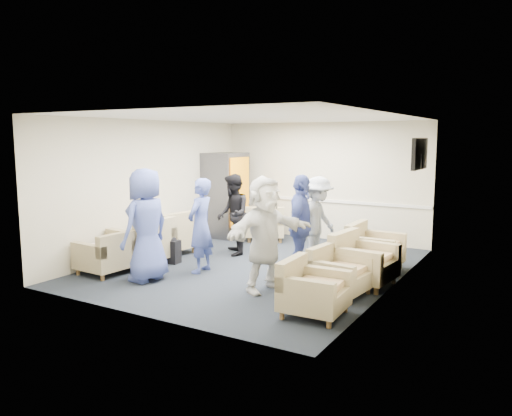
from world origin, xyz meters
The scene contains 25 objects.
floor centered at (0.00, 0.00, 0.00)m, with size 6.00×6.00×0.00m, color black.
ceiling centered at (0.00, 0.00, 2.70)m, with size 6.00×6.00×0.00m, color silver.
back_wall centered at (0.00, 3.00, 1.35)m, with size 5.00×0.02×2.70m, color beige.
front_wall centered at (0.00, -3.00, 1.35)m, with size 5.00×0.02×2.70m, color beige.
left_wall centered at (-2.50, 0.00, 1.35)m, with size 0.02×6.00×2.70m, color beige.
right_wall centered at (2.50, 0.00, 1.35)m, with size 0.02×6.00×2.70m, color beige.
chair_rail centered at (0.00, 2.98, 0.90)m, with size 4.98×0.04×0.06m, color silver.
tv centered at (2.44, 1.80, 2.05)m, with size 0.10×1.00×0.58m.
armchair_left_near centered at (-1.96, -1.77, 0.32)m, with size 0.84×0.84×0.63m.
armchair_left_mid centered at (-1.88, -0.93, 0.37)m, with size 1.04×1.04×0.75m.
armchair_left_far centered at (-2.03, -0.04, 0.37)m, with size 1.06×1.06×0.74m.
armchair_right_near centered at (1.92, -1.83, 0.32)m, with size 0.83×0.83×0.63m.
armchair_right_midnear centered at (1.89, -0.83, 0.31)m, with size 0.85×0.85×0.62m.
armchair_right_midfar centered at (2.02, -0.13, 0.35)m, with size 0.97×0.97×0.71m.
armchair_right_far centered at (1.89, 0.86, 0.35)m, with size 0.88×0.88×0.70m.
armchair_corner centered at (-1.03, 2.14, 0.34)m, with size 1.17×1.17×0.69m.
vending_machine centered at (-2.09, 2.11, 1.00)m, with size 0.81×0.94×1.99m.
backpack centered at (-1.50, -0.61, 0.27)m, with size 0.33×0.25×0.53m.
pillow centered at (-1.96, -1.77, 0.49)m, with size 0.47×0.35×0.13m, color beige.
person_front_left centered at (-1.09, -1.70, 0.93)m, with size 0.91×0.59×1.86m, color #4252A0.
person_mid_left centered at (-0.64, -0.83, 0.83)m, with size 0.60×0.40×1.65m, color #4252A0.
person_back_left centered at (-0.88, 0.57, 0.82)m, with size 0.79×0.62×1.63m, color black.
person_back_right centered at (0.87, 0.76, 0.82)m, with size 1.06×0.61×1.64m, color beige.
person_mid_right centered at (0.98, -0.19, 0.87)m, with size 1.02×0.42×1.74m, color #4252A0.
person_front_right centered at (0.86, -1.20, 0.89)m, with size 1.65×0.53×1.78m, color silver.
Camera 1 is at (4.54, -7.70, 2.34)m, focal length 35.00 mm.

